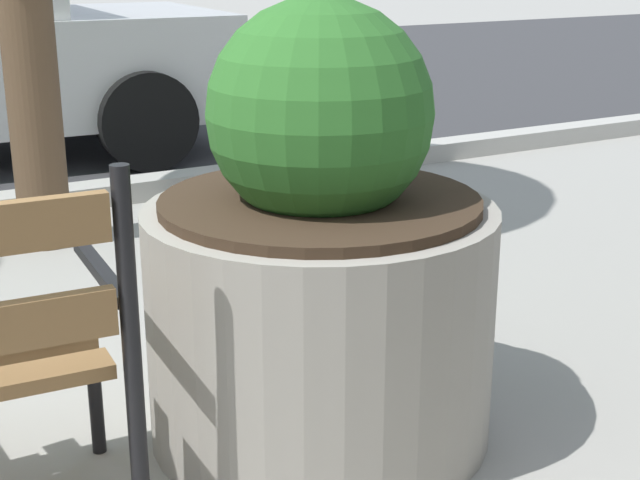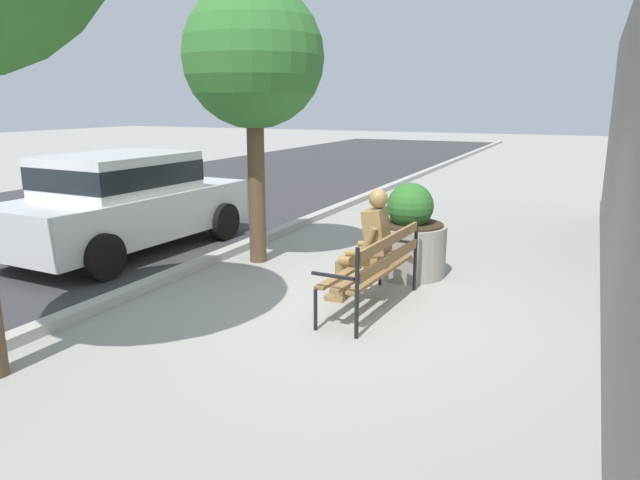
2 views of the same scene
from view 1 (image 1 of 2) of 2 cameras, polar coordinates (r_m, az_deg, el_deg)
concrete_planter at (r=2.65m, az=0.00°, el=-1.81°), size 1.01×1.01×1.28m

